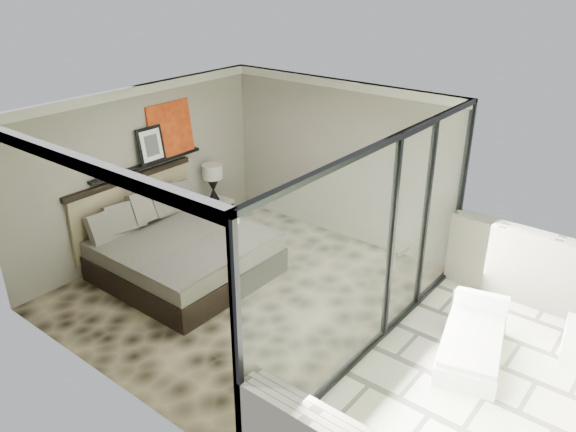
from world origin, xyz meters
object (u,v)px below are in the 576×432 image
Objects in this scene: nightstand at (214,212)px; lounger at (472,344)px; bed at (180,251)px; table_lamp at (213,178)px.

lounger is (5.26, -0.66, -0.11)m from nightstand.
table_lamp is at bearing 117.93° from bed.
table_lamp is (-0.02, 0.05, 0.67)m from nightstand.
bed is at bearing -79.34° from nightstand.
table_lamp is 5.39m from lounger.
bed reaches higher than lounger.
bed is at bearing -62.07° from table_lamp.
lounger is at bearing -7.61° from table_lamp.
nightstand is at bearing -66.79° from table_lamp.
table_lamp reaches higher than lounger.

